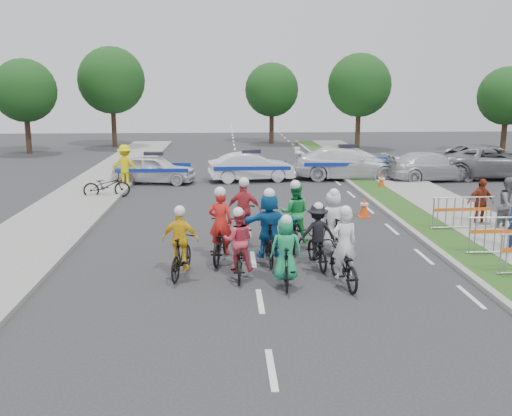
{
  "coord_description": "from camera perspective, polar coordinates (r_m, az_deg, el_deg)",
  "views": [
    {
      "loc": [
        -0.71,
        -11.45,
        4.5
      ],
      "look_at": [
        0.15,
        4.37,
        1.1
      ],
      "focal_mm": 40.0,
      "sensor_mm": 36.0,
      "label": 1
    }
  ],
  "objects": [
    {
      "name": "ground",
      "position": [
        12.32,
        0.42,
        -9.31
      ],
      "size": [
        90.0,
        90.0,
        0.0
      ],
      "primitive_type": "plane",
      "color": "#28282B",
      "rests_on": "ground"
    },
    {
      "name": "curb_right",
      "position": [
        18.0,
        15.84,
        -2.64
      ],
      "size": [
        0.2,
        60.0,
        0.12
      ],
      "primitive_type": "cube",
      "color": "gray",
      "rests_on": "ground"
    },
    {
      "name": "grass_strip",
      "position": [
        18.24,
        17.92,
        -2.59
      ],
      "size": [
        1.2,
        60.0,
        0.11
      ],
      "primitive_type": "cube",
      "color": "#1E4A17",
      "rests_on": "ground"
    },
    {
      "name": "sidewalk_right",
      "position": [
        18.96,
        23.02,
        -2.4
      ],
      "size": [
        2.4,
        60.0,
        0.13
      ],
      "primitive_type": "cube",
      "color": "gray",
      "rests_on": "ground"
    },
    {
      "name": "sidewalk_left",
      "position": [
        17.99,
        -21.8,
        -3.05
      ],
      "size": [
        3.0,
        60.0,
        0.13
      ],
      "primitive_type": "cube",
      "color": "gray",
      "rests_on": "ground"
    },
    {
      "name": "rider_0",
      "position": [
        13.25,
        8.73,
        -5.04
      ],
      "size": [
        0.87,
        1.92,
        1.89
      ],
      "rotation": [
        0.0,
        0.0,
        3.26
      ],
      "color": "black",
      "rests_on": "ground"
    },
    {
      "name": "rider_1",
      "position": [
        13.01,
        2.98,
        -5.03
      ],
      "size": [
        0.73,
        1.63,
        1.7
      ],
      "rotation": [
        0.0,
        0.0,
        3.11
      ],
      "color": "black",
      "rests_on": "ground"
    },
    {
      "name": "rider_2",
      "position": [
        13.61,
        -1.78,
        -4.32
      ],
      "size": [
        0.73,
        1.71,
        1.74
      ],
      "rotation": [
        0.0,
        0.0,
        3.13
      ],
      "color": "black",
      "rests_on": "ground"
    },
    {
      "name": "rider_3",
      "position": [
        13.74,
        -7.51,
        -4.12
      ],
      "size": [
        0.94,
        1.74,
        1.77
      ],
      "rotation": [
        0.0,
        0.0,
        2.94
      ],
      "color": "black",
      "rests_on": "ground"
    },
    {
      "name": "rider_4",
      "position": [
        14.49,
        6.12,
        -3.32
      ],
      "size": [
        0.99,
        1.71,
        1.69
      ],
      "rotation": [
        0.0,
        0.0,
        3.26
      ],
      "color": "black",
      "rests_on": "ground"
    },
    {
      "name": "rider_5",
      "position": [
        14.65,
        1.3,
        -2.4
      ],
      "size": [
        1.59,
        1.9,
        1.99
      ],
      "rotation": [
        0.0,
        0.0,
        3.17
      ],
      "color": "black",
      "rests_on": "ground"
    },
    {
      "name": "rider_6",
      "position": [
        14.94,
        -3.55,
        -2.83
      ],
      "size": [
        1.01,
        2.03,
        1.98
      ],
      "rotation": [
        0.0,
        0.0,
        2.96
      ],
      "color": "black",
      "rests_on": "ground"
    },
    {
      "name": "rider_7",
      "position": [
        15.57,
        7.67,
        -2.06
      ],
      "size": [
        0.85,
        1.81,
        1.84
      ],
      "rotation": [
        0.0,
        0.0,
        3.34
      ],
      "color": "black",
      "rests_on": "ground"
    },
    {
      "name": "rider_8",
      "position": [
        16.12,
        3.86,
        -1.47
      ],
      "size": [
        0.93,
        1.99,
        1.95
      ],
      "rotation": [
        0.0,
        0.0,
        3.0
      ],
      "color": "black",
      "rests_on": "ground"
    },
    {
      "name": "rider_9",
      "position": [
        16.45,
        -1.2,
        -1.05
      ],
      "size": [
        1.05,
        1.94,
        1.97
      ],
      "rotation": [
        0.0,
        0.0,
        2.96
      ],
      "color": "black",
      "rests_on": "ground"
    },
    {
      "name": "police_car_0",
      "position": [
        27.33,
        -10.15,
        3.85
      ],
      "size": [
        4.08,
        2.17,
        1.32
      ],
      "primitive_type": "imported",
      "rotation": [
        0.0,
        0.0,
        1.41
      ],
      "color": "white",
      "rests_on": "ground"
    },
    {
      "name": "police_car_1",
      "position": [
        27.48,
        -0.47,
        4.11
      ],
      "size": [
        4.25,
        1.95,
        1.35
      ],
      "primitive_type": "imported",
      "rotation": [
        0.0,
        0.0,
        1.7
      ],
      "color": "white",
      "rests_on": "ground"
    },
    {
      "name": "police_car_2",
      "position": [
        28.46,
        9.13,
        4.43
      ],
      "size": [
        5.47,
        2.58,
        1.54
      ],
      "primitive_type": "imported",
      "rotation": [
        0.0,
        0.0,
        1.49
      ],
      "color": "white",
      "rests_on": "ground"
    },
    {
      "name": "civilian_sedan",
      "position": [
        28.92,
        17.16,
        3.99
      ],
      "size": [
        4.94,
        2.64,
        1.36
      ],
      "primitive_type": "imported",
      "rotation": [
        0.0,
        0.0,
        1.73
      ],
      "color": "silver",
      "rests_on": "ground"
    },
    {
      "name": "civilian_suv",
      "position": [
        30.68,
        22.46,
        4.32
      ],
      "size": [
        6.01,
        2.92,
        1.65
      ],
      "primitive_type": "imported",
      "rotation": [
        0.0,
        0.0,
        1.54
      ],
      "color": "slate",
      "rests_on": "ground"
    },
    {
      "name": "spectator_1",
      "position": [
        19.44,
        23.98,
        0.29
      ],
      "size": [
        1.05,
        0.98,
        1.74
      ],
      "primitive_type": "imported",
      "rotation": [
        0.0,
        0.0,
        0.49
      ],
      "color": "slate",
      "rests_on": "ground"
    },
    {
      "name": "spectator_2",
      "position": [
        19.83,
        21.53,
        0.48
      ],
      "size": [
        0.98,
        0.53,
        1.59
      ],
      "primitive_type": "imported",
      "rotation": [
        0.0,
        0.0,
        0.16
      ],
      "color": "maroon",
      "rests_on": "ground"
    },
    {
      "name": "marshal_hiviz",
      "position": [
        26.65,
        -12.95,
        4.15
      ],
      "size": [
        1.3,
        0.84,
        1.9
      ],
      "primitive_type": "imported",
      "rotation": [
        0.0,
        0.0,
        3.03
      ],
      "color": "yellow",
      "rests_on": "ground"
    },
    {
      "name": "barrier_1",
      "position": [
        16.57,
        23.6,
        -2.68
      ],
      "size": [
        2.01,
        0.53,
        1.12
      ],
      "primitive_type": null,
      "rotation": [
        0.0,
        0.0,
        -0.02
      ],
      "color": "#A5A8AD",
      "rests_on": "ground"
    },
    {
      "name": "barrier_2",
      "position": [
        19.0,
        19.92,
        -0.59
      ],
      "size": [
        2.03,
        0.62,
        1.12
      ],
      "primitive_type": null,
      "rotation": [
        0.0,
        0.0,
        0.06
      ],
      "color": "#A5A8AD",
      "rests_on": "ground"
    },
    {
      "name": "cone_0",
      "position": [
        20.29,
        10.76,
        0.07
      ],
      "size": [
        0.4,
        0.4,
        0.7
      ],
      "color": "#F24C0C",
      "rests_on": "ground"
    },
    {
      "name": "cone_1",
      "position": [
        26.06,
        12.45,
        2.64
      ],
      "size": [
        0.4,
        0.4,
        0.7
      ],
      "color": "#F24C0C",
      "rests_on": "ground"
    },
    {
      "name": "parked_bike",
      "position": [
        24.2,
        -14.72,
        2.18
      ],
      "size": [
        1.95,
        0.95,
        0.98
      ],
      "primitive_type": "imported",
      "rotation": [
        0.0,
        0.0,
        1.73
      ],
      "color": "black",
      "rests_on": "ground"
    },
    {
      "name": "tree_0",
      "position": [
        41.63,
        -22.14,
        10.81
      ],
      "size": [
        4.2,
        4.2,
        6.3
      ],
      "color": "#382619",
      "rests_on": "ground"
    },
    {
      "name": "tree_1",
      "position": [
        42.57,
        10.3,
        11.98
      ],
      "size": [
        4.55,
        4.55,
        6.82
      ],
      "color": "#382619",
      "rests_on": "ground"
    },
    {
      "name": "tree_2",
      "position": [
        41.87,
        23.83,
        10.19
      ],
      "size": [
        3.85,
        3.85,
        5.77
      ],
      "color": "#382619",
      "rests_on": "ground"
    },
    {
      "name": "tree_3",
      "position": [
        44.23,
        -14.24,
        12.26
      ],
      "size": [
        4.9,
        4.9,
        7.35
      ],
      "color": "#382619",
      "rests_on": "ground"
    },
    {
      "name": "tree_4",
      "position": [
        45.6,
        1.59,
        11.72
      ],
      "size": [
        4.2,
        4.2,
        6.3
      ],
      "color": "#382619",
      "rests_on": "ground"
    }
  ]
}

